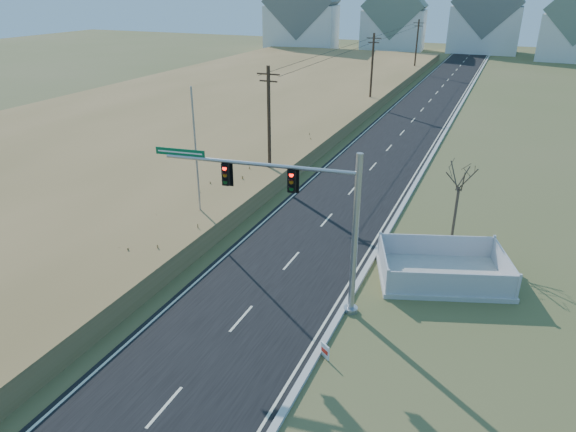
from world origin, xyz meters
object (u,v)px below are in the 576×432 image
object	(u,v)px
traffic_signal_mast	(314,216)
bare_tree	(461,176)
flagpole	(198,176)
fence_enclosure	(442,273)
open_sign	(325,351)

from	to	relation	value
traffic_signal_mast	bare_tree	size ratio (longest dim) A/B	1.83
flagpole	fence_enclosure	bearing A→B (deg)	-0.73
traffic_signal_mast	open_sign	bearing A→B (deg)	-68.20
open_sign	bare_tree	world-z (taller)	bare_tree
traffic_signal_mast	fence_enclosure	world-z (taller)	traffic_signal_mast
bare_tree	fence_enclosure	bearing A→B (deg)	-89.18
traffic_signal_mast	open_sign	distance (m)	5.92
bare_tree	flagpole	bearing A→B (deg)	-164.15
fence_enclosure	flagpole	xyz separation A→B (m)	(-15.06, 0.19, 3.30)
bare_tree	traffic_signal_mast	bearing A→B (deg)	-119.47
fence_enclosure	flagpole	distance (m)	15.42
traffic_signal_mast	flagpole	size ratio (longest dim) A/B	1.09
traffic_signal_mast	open_sign	size ratio (longest dim) A/B	14.86
flagpole	bare_tree	size ratio (longest dim) A/B	1.68
fence_enclosure	flagpole	bearing A→B (deg)	160.03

